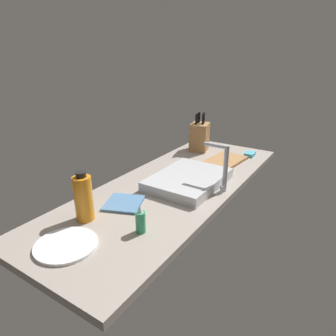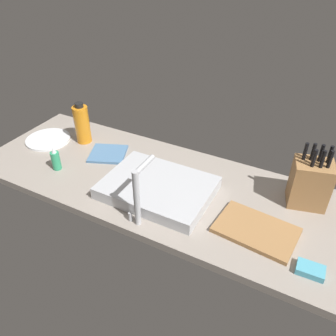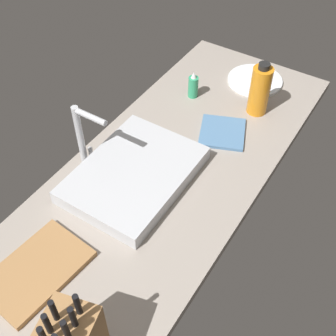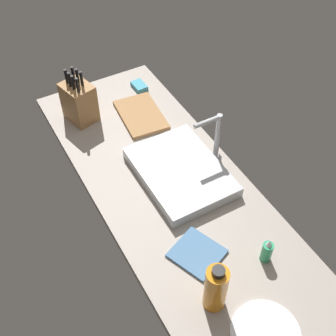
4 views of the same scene
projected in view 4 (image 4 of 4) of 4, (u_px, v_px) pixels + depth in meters
The scene contains 10 objects.
countertop_slab at pixel (172, 191), 190.73cm from camera, with size 173.43×63.29×3.50cm, color gray.
sink_basin at pixel (181, 172), 192.41cm from camera, with size 45.62×33.51×5.31cm, color #B7BABF.
faucet at pixel (215, 134), 191.02cm from camera, with size 5.50×13.53×24.77cm.
knife_block at pixel (79, 102), 212.89cm from camera, with size 17.24×15.22×27.07cm.
cutting_board at pixel (141, 115), 220.64cm from camera, with size 29.39×19.28×1.80cm, color #9E7042.
soap_bottle at pixel (267, 251), 162.77cm from camera, with size 4.12×4.12×11.83cm.
water_bottle at pixel (216, 288), 147.16cm from camera, with size 7.86×7.86×22.04cm.
dinner_plate at pixel (265, 333), 146.67cm from camera, with size 23.40×23.40×1.20cm, color white.
dish_towel at pixel (197, 253), 167.31cm from camera, with size 17.54×16.61×1.20cm, color teal.
dish_sponge at pixel (139, 86), 236.01cm from camera, with size 9.00×6.00×2.40cm, color #4CA3BC.
Camera 4 is at (105.10, -61.00, 149.11)cm, focal length 47.57 mm.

